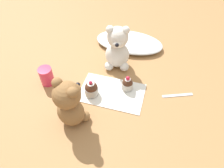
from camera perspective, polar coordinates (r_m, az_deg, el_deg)
ground_plane at (r=0.91m, az=0.00°, el=-2.30°), size 4.00×4.00×0.00m
knitted_placemat at (r=0.91m, az=0.00°, el=-2.19°), size 0.26×0.16×0.01m
tulle_cloth at (r=1.13m, az=4.46°, el=10.87°), size 0.34×0.18×0.04m
teddy_bear_cream at (r=0.96m, az=1.41°, el=9.18°), size 0.12×0.12×0.21m
teddy_bear_tan at (r=0.77m, az=-11.01°, el=-5.11°), size 0.13×0.12×0.21m
cupcake_near_cream_bear at (r=0.91m, az=4.04°, el=0.06°), size 0.05×0.05×0.07m
cupcake_near_tan_bear at (r=0.89m, az=-5.42°, el=-1.26°), size 0.06×0.06×0.07m
juice_glass at (r=0.96m, az=-16.74°, el=2.01°), size 0.06×0.06×0.08m
teaspoon at (r=0.94m, az=16.74°, el=-2.80°), size 0.12×0.06×0.01m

